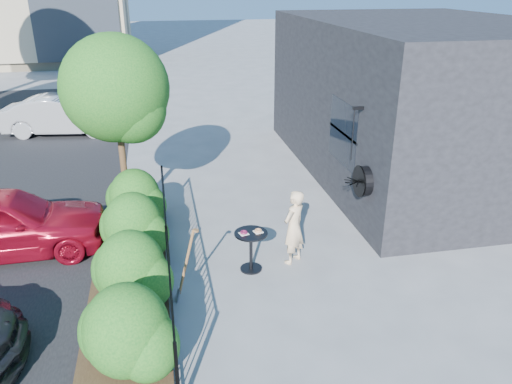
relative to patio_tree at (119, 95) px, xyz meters
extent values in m
plane|color=gray|center=(2.24, -2.76, -2.76)|extent=(120.00, 120.00, 0.00)
cube|color=black|center=(7.74, 1.74, -0.76)|extent=(6.00, 9.00, 4.00)
cube|color=black|center=(4.75, -0.36, -0.96)|extent=(0.04, 1.60, 1.40)
cube|color=black|center=(4.75, -0.36, -0.96)|extent=(0.05, 1.70, 0.06)
cylinder|color=black|center=(4.66, -1.86, -1.51)|extent=(0.18, 0.60, 0.60)
cylinder|color=black|center=(4.56, -1.86, -1.51)|extent=(0.03, 0.64, 0.64)
cube|color=black|center=(4.64, -1.36, -0.16)|extent=(0.25, 0.06, 0.06)
cylinder|color=black|center=(4.56, -1.36, -0.71)|extent=(0.02, 0.02, 1.05)
cylinder|color=black|center=(0.74, -5.76, -2.21)|extent=(0.05, 0.05, 1.10)
cylinder|color=black|center=(0.74, -2.76, -2.21)|extent=(0.05, 0.05, 1.10)
cylinder|color=black|center=(0.74, 0.24, -2.21)|extent=(0.05, 0.05, 1.10)
cube|color=black|center=(0.74, -2.76, -1.70)|extent=(0.03, 6.00, 0.03)
cube|color=black|center=(0.74, -2.76, -2.66)|extent=(0.03, 6.00, 0.03)
cylinder|color=black|center=(0.74, -5.66, -2.21)|extent=(0.02, 0.02, 1.04)
cylinder|color=black|center=(0.74, -5.46, -2.21)|extent=(0.02, 0.02, 1.04)
cylinder|color=black|center=(0.74, -5.26, -2.21)|extent=(0.02, 0.02, 1.04)
cylinder|color=black|center=(0.74, -5.06, -2.21)|extent=(0.02, 0.02, 1.04)
cylinder|color=black|center=(0.74, -4.86, -2.21)|extent=(0.02, 0.02, 1.04)
cylinder|color=black|center=(0.74, -4.66, -2.21)|extent=(0.02, 0.02, 1.04)
cylinder|color=black|center=(0.74, -4.46, -2.21)|extent=(0.02, 0.02, 1.04)
cylinder|color=black|center=(0.74, -4.26, -2.21)|extent=(0.02, 0.02, 1.04)
cylinder|color=black|center=(0.74, -4.06, -2.21)|extent=(0.02, 0.02, 1.04)
cylinder|color=black|center=(0.74, -3.86, -2.21)|extent=(0.02, 0.02, 1.04)
cylinder|color=black|center=(0.74, -3.66, -2.21)|extent=(0.02, 0.02, 1.04)
cylinder|color=black|center=(0.74, -3.46, -2.21)|extent=(0.02, 0.02, 1.04)
cylinder|color=black|center=(0.74, -3.26, -2.21)|extent=(0.02, 0.02, 1.04)
cylinder|color=black|center=(0.74, -3.06, -2.21)|extent=(0.02, 0.02, 1.04)
cylinder|color=black|center=(0.74, -2.86, -2.21)|extent=(0.02, 0.02, 1.04)
cylinder|color=black|center=(0.74, -2.66, -2.21)|extent=(0.02, 0.02, 1.04)
cylinder|color=black|center=(0.74, -2.46, -2.21)|extent=(0.02, 0.02, 1.04)
cylinder|color=black|center=(0.74, -2.26, -2.21)|extent=(0.02, 0.02, 1.04)
cylinder|color=black|center=(0.74, -2.06, -2.21)|extent=(0.02, 0.02, 1.04)
cylinder|color=black|center=(0.74, -1.86, -2.21)|extent=(0.02, 0.02, 1.04)
cylinder|color=black|center=(0.74, -1.66, -2.21)|extent=(0.02, 0.02, 1.04)
cylinder|color=black|center=(0.74, -1.46, -2.21)|extent=(0.02, 0.02, 1.04)
cylinder|color=black|center=(0.74, -1.26, -2.21)|extent=(0.02, 0.02, 1.04)
cylinder|color=black|center=(0.74, -1.06, -2.21)|extent=(0.02, 0.02, 1.04)
cylinder|color=black|center=(0.74, -0.86, -2.21)|extent=(0.02, 0.02, 1.04)
cylinder|color=black|center=(0.74, -0.66, -2.21)|extent=(0.02, 0.02, 1.04)
cylinder|color=black|center=(0.74, -0.46, -2.21)|extent=(0.02, 0.02, 1.04)
cylinder|color=black|center=(0.74, -0.26, -2.21)|extent=(0.02, 0.02, 1.04)
cylinder|color=black|center=(0.74, -0.06, -2.21)|extent=(0.02, 0.02, 1.04)
cylinder|color=black|center=(0.74, 0.14, -2.21)|extent=(0.02, 0.02, 1.04)
cube|color=#382616|center=(0.04, -2.76, -2.72)|extent=(1.30, 6.00, 0.08)
ellipsoid|color=#125018|center=(0.14, -4.96, -2.06)|extent=(1.10, 1.10, 1.24)
ellipsoid|color=#125018|center=(0.14, -3.36, -2.06)|extent=(1.10, 1.10, 1.24)
ellipsoid|color=#125018|center=(0.14, -1.86, -2.06)|extent=(1.10, 1.10, 1.24)
ellipsoid|color=#125018|center=(0.14, -0.46, -2.06)|extent=(1.10, 1.10, 1.24)
cylinder|color=#3F2B19|center=(-0.06, 0.04, -1.56)|extent=(0.14, 0.14, 2.40)
sphere|color=#125018|center=(-0.06, 0.04, 0.08)|extent=(2.20, 2.20, 2.20)
sphere|color=#125018|center=(0.24, -0.16, -0.25)|extent=(1.43, 1.43, 1.43)
cylinder|color=black|center=(2.22, -2.66, -2.02)|extent=(0.60, 0.60, 0.03)
cylinder|color=black|center=(2.22, -2.66, -2.39)|extent=(0.06, 0.06, 0.73)
cylinder|color=black|center=(2.22, -2.66, -2.75)|extent=(0.40, 0.40, 0.03)
cube|color=white|center=(2.09, -2.67, -2.00)|extent=(0.18, 0.18, 0.01)
cube|color=white|center=(2.35, -2.66, -2.00)|extent=(0.18, 0.18, 0.01)
torus|color=#540E26|center=(2.09, -2.67, -1.97)|extent=(0.14, 0.14, 0.04)
torus|color=#AC6F49|center=(2.35, -2.66, -1.97)|extent=(0.14, 0.14, 0.04)
imported|color=beige|center=(3.05, -2.53, -2.04)|extent=(0.63, 0.61, 1.45)
cylinder|color=brown|center=(1.02, -3.37, -2.05)|extent=(0.34, 0.05, 1.17)
cube|color=gray|center=(0.84, -3.37, -2.67)|extent=(0.08, 0.17, 0.25)
cylinder|color=brown|center=(1.20, -3.37, -1.49)|extent=(0.10, 0.10, 0.05)
imported|color=maroon|center=(-2.33, -1.15, -2.10)|extent=(3.92, 1.64, 1.33)
imported|color=#AFAFB4|center=(-2.42, 7.18, -2.11)|extent=(4.14, 1.95, 1.31)
camera|label=1|loc=(0.75, -10.43, 2.19)|focal=35.00mm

